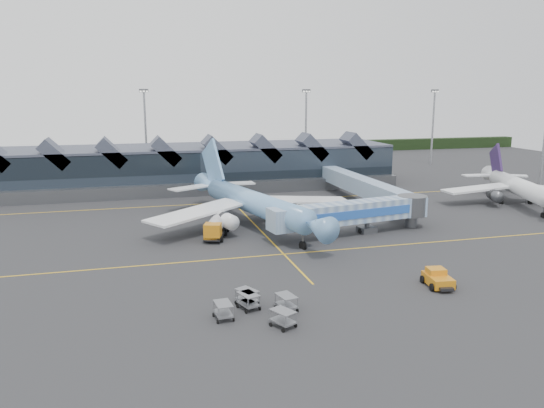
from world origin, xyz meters
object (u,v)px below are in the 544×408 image
object	(u,v)px
regional_jet	(517,186)
pushback_tug	(438,279)
fuel_truck	(217,225)
main_airliner	(251,202)
jet_bridge	(361,212)

from	to	relation	value
regional_jet	pushback_tug	xyz separation A→B (m)	(-40.15, -36.36, -2.66)
pushback_tug	fuel_truck	bearing A→B (deg)	134.12
main_airliner	pushback_tug	size ratio (longest dim) A/B	8.97
jet_bridge	fuel_truck	world-z (taller)	jet_bridge
fuel_truck	pushback_tug	size ratio (longest dim) A/B	2.05
jet_bridge	fuel_truck	size ratio (longest dim) A/B	2.90
main_airliner	pushback_tug	bearing A→B (deg)	-81.72
jet_bridge	main_airliner	bearing A→B (deg)	137.81
main_airliner	fuel_truck	xyz separation A→B (m)	(-6.56, -5.35, -2.18)
regional_jet	pushback_tug	size ratio (longest dim) A/B	6.86
main_airliner	fuel_truck	size ratio (longest dim) A/B	4.37
fuel_truck	pushback_tug	world-z (taller)	fuel_truck
regional_jet	main_airliner	bearing A→B (deg)	-159.03
regional_jet	jet_bridge	world-z (taller)	regional_jet
main_airliner	jet_bridge	size ratio (longest dim) A/B	1.51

